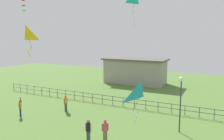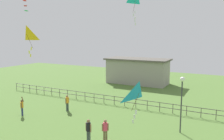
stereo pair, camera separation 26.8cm
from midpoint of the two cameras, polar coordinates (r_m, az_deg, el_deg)
The scene contains 9 objects.
lamppost at distance 18.12m, azimuth 17.37°, elevation -5.31°, with size 0.36×0.36×4.36m.
person_0 at distance 23.18m, azimuth -21.16°, elevation -8.40°, with size 0.33×0.46×1.76m.
person_2 at distance 16.55m, azimuth -1.21°, elevation -14.45°, with size 0.40×0.34×1.62m.
person_3 at distance 16.44m, azimuth -5.39°, elevation -14.47°, with size 0.51×0.31×1.70m.
person_4 at distance 23.29m, azimuth -10.74°, elevation -7.77°, with size 0.30×0.49×1.62m.
kite_2 at distance 15.44m, azimuth -19.99°, elevation 8.29°, with size 0.90×0.79×1.96m.
kite_4 at distance 10.30m, azimuth 7.51°, elevation -5.83°, with size 0.83×1.20×1.98m.
waterfront_railing at distance 24.06m, azimuth 6.23°, elevation -7.93°, with size 36.03×0.06×0.95m.
pavilion_building at distance 36.29m, azimuth 6.58°, elevation -0.18°, with size 9.82×4.58×3.93m.
Camera 2 is at (8.06, -7.51, 7.34)m, focal length 36.80 mm.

